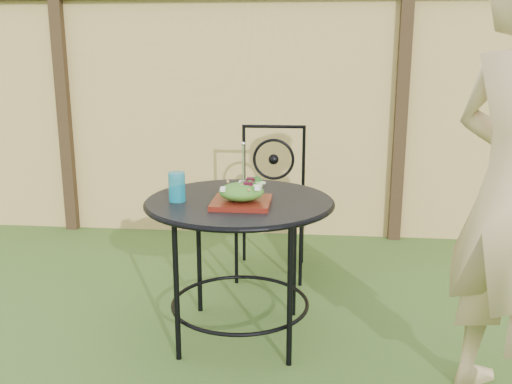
% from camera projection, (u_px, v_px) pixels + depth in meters
% --- Properties ---
extents(ground, '(60.00, 60.00, 0.00)m').
position_uv_depth(ground, '(158.00, 383.00, 2.51)').
color(ground, '#2B4A17').
rests_on(ground, ground).
extents(fence, '(8.00, 0.12, 1.90)m').
position_uv_depth(fence, '(229.00, 114.00, 4.40)').
color(fence, '#F2D377').
rests_on(fence, ground).
extents(patio_table, '(0.92, 0.92, 0.72)m').
position_uv_depth(patio_table, '(240.00, 227.00, 2.80)').
color(patio_table, black).
rests_on(patio_table, ground).
extents(patio_chair, '(0.46, 0.46, 0.95)m').
position_uv_depth(patio_chair, '(272.00, 196.00, 3.71)').
color(patio_chair, black).
rests_on(patio_chair, ground).
extents(salad_plate, '(0.27, 0.27, 0.02)m').
position_uv_depth(salad_plate, '(241.00, 202.00, 2.66)').
color(salad_plate, '#451609').
rests_on(salad_plate, patio_table).
extents(salad, '(0.21, 0.21, 0.08)m').
position_uv_depth(salad, '(241.00, 192.00, 2.65)').
color(salad, '#235614').
rests_on(salad, salad_plate).
extents(fork, '(0.01, 0.01, 0.18)m').
position_uv_depth(fork, '(243.00, 164.00, 2.62)').
color(fork, silver).
rests_on(fork, salad).
extents(drinking_glass, '(0.08, 0.08, 0.14)m').
position_uv_depth(drinking_glass, '(177.00, 187.00, 2.71)').
color(drinking_glass, '#0C7A92').
rests_on(drinking_glass, patio_table).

